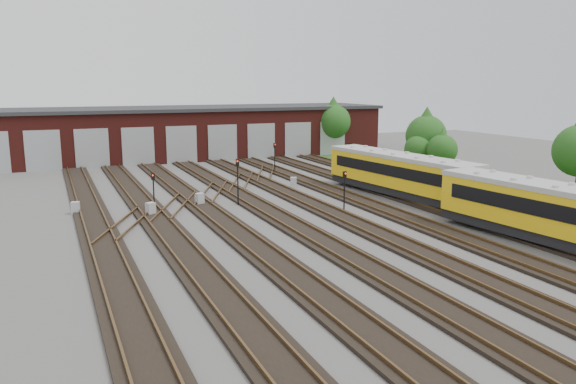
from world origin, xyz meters
name	(u,v)px	position (x,y,z in m)	size (l,w,h in m)	color
ground	(331,229)	(0.00, 0.00, 0.00)	(120.00, 120.00, 0.00)	#474542
track_network	(324,225)	(-0.17, 0.59, 0.11)	(30.40, 70.00, 0.33)	black
maintenance_shed	(186,132)	(-0.01, 39.97, 3.20)	(51.00, 12.50, 6.35)	#521914
grass_verge	(460,183)	(19.00, 10.00, 0.03)	(8.00, 55.00, 0.05)	#204517
metro_train	(561,214)	(10.00, -9.03, 2.01)	(4.68, 48.07, 3.28)	black
signal_mast_0	(238,176)	(-3.22, 9.34, 2.29)	(0.30, 0.29, 3.61)	black
signal_mast_1	(154,187)	(-9.61, 9.64, 1.85)	(0.28, 0.27, 2.87)	black
signal_mast_2	(275,154)	(5.49, 23.32, 1.98)	(0.28, 0.27, 3.11)	black
signal_mast_3	(344,185)	(3.48, 4.50, 1.89)	(0.28, 0.26, 2.93)	black
relay_cabinet_0	(76,208)	(-15.00, 11.05, 0.46)	(0.55, 0.46, 0.91)	#AAACAF
relay_cabinet_1	(151,209)	(-10.11, 8.28, 0.49)	(0.59, 0.49, 0.98)	#AAACAF
relay_cabinet_2	(200,199)	(-6.02, 10.33, 0.49)	(0.59, 0.49, 0.98)	#AAACAF
relay_cabinet_3	(293,182)	(3.82, 14.62, 0.46)	(0.55, 0.46, 0.91)	#AAACAF
relay_cabinet_4	(375,171)	(13.83, 16.74, 0.56)	(0.67, 0.56, 1.12)	#AAACAF
tree_0	(333,117)	(18.45, 34.71, 4.90)	(4.60, 4.60, 7.62)	#362718
tree_1	(442,146)	(19.30, 13.27, 3.22)	(3.03, 3.03, 5.02)	#362718
tree_2	(426,131)	(19.56, 16.28, 4.49)	(4.21, 4.21, 6.98)	#362718
tree_3	(419,146)	(18.13, 15.53, 3.08)	(2.89, 2.89, 4.79)	#362718
bush_0	(480,185)	(17.31, 5.54, 0.70)	(1.40, 1.40, 1.40)	#1E4714
bush_1	(423,174)	(16.49, 12.39, 0.76)	(1.53, 1.53, 1.53)	#1E4714
bush_2	(354,148)	(21.08, 33.72, 0.82)	(1.64, 1.64, 1.64)	#1E4714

